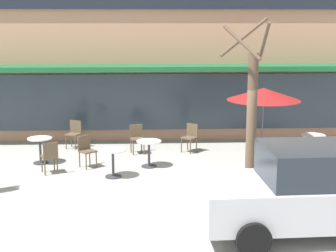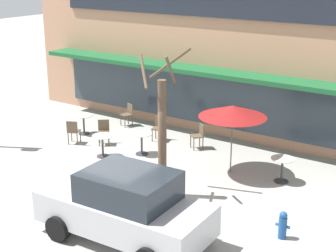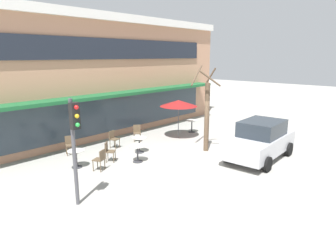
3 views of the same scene
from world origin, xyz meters
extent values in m
plane|color=#9E9B93|center=(0.00, 0.00, 0.00)|extent=(80.00, 80.00, 0.00)
cube|color=tan|center=(0.00, 10.00, 3.46)|extent=(18.60, 8.00, 6.91)
cube|color=#19592D|center=(0.00, 5.45, 2.55)|extent=(15.81, 1.10, 0.16)
cube|color=#2D3842|center=(0.00, 5.94, 1.35)|extent=(14.88, 0.10, 1.90)
cylinder|color=#333338|center=(-2.24, 1.82, 0.01)|extent=(0.44, 0.44, 0.03)
cylinder|color=#333338|center=(-2.24, 1.82, 0.38)|extent=(0.07, 0.07, 0.70)
cylinder|color=silver|center=(-2.24, 1.82, 0.74)|extent=(0.70, 0.70, 0.03)
cylinder|color=#333338|center=(-1.28, 2.75, 0.01)|extent=(0.44, 0.44, 0.03)
cylinder|color=#333338|center=(-1.28, 2.75, 0.38)|extent=(0.07, 0.07, 0.70)
cylinder|color=silver|center=(-1.28, 2.75, 0.74)|extent=(0.70, 0.70, 0.03)
cylinder|color=#333338|center=(-4.43, 3.23, 0.01)|extent=(0.44, 0.44, 0.03)
cylinder|color=#333338|center=(-4.43, 3.23, 0.38)|extent=(0.07, 0.07, 0.70)
cylinder|color=silver|center=(-4.43, 3.23, 0.74)|extent=(0.70, 0.70, 0.03)
cylinder|color=#333338|center=(3.59, 3.29, 0.01)|extent=(0.44, 0.44, 0.03)
cylinder|color=#333338|center=(3.59, 3.29, 0.38)|extent=(0.07, 0.07, 0.70)
cylinder|color=silver|center=(3.59, 3.29, 0.74)|extent=(0.70, 0.70, 0.03)
cylinder|color=#4C4C51|center=(2.00, 3.03, 1.10)|extent=(0.04, 0.04, 2.20)
cone|color=maroon|center=(2.00, 3.03, 2.03)|extent=(2.10, 2.10, 0.35)
cylinder|color=brown|center=(-3.63, 4.73, 0.23)|extent=(0.04, 0.04, 0.45)
cylinder|color=brown|center=(-3.94, 4.86, 0.23)|extent=(0.04, 0.04, 0.45)
cylinder|color=brown|center=(-3.50, 5.05, 0.23)|extent=(0.04, 0.04, 0.45)
cylinder|color=brown|center=(-3.81, 5.18, 0.23)|extent=(0.04, 0.04, 0.45)
cube|color=brown|center=(-3.72, 4.95, 0.47)|extent=(0.52, 0.52, 0.04)
cube|color=brown|center=(-3.65, 5.12, 0.69)|extent=(0.38, 0.19, 0.40)
cylinder|color=brown|center=(-2.77, 2.74, 0.23)|extent=(0.04, 0.04, 0.45)
cylinder|color=brown|center=(-3.04, 2.52, 0.23)|extent=(0.04, 0.04, 0.45)
cylinder|color=brown|center=(-2.99, 3.00, 0.23)|extent=(0.04, 0.04, 0.45)
cylinder|color=brown|center=(-3.25, 2.79, 0.23)|extent=(0.04, 0.04, 0.45)
cube|color=brown|center=(-3.01, 2.76, 0.47)|extent=(0.56, 0.56, 0.04)
cube|color=brown|center=(-3.13, 2.90, 0.69)|extent=(0.34, 0.28, 0.40)
cylinder|color=brown|center=(-4.22, 2.34, 0.23)|extent=(0.04, 0.04, 0.45)
cylinder|color=brown|center=(-3.91, 2.48, 0.23)|extent=(0.04, 0.04, 0.45)
cylinder|color=brown|center=(-4.08, 2.03, 0.23)|extent=(0.04, 0.04, 0.45)
cylinder|color=brown|center=(-3.77, 2.17, 0.23)|extent=(0.04, 0.04, 0.45)
cube|color=brown|center=(-4.00, 2.26, 0.47)|extent=(0.53, 0.53, 0.04)
cube|color=brown|center=(-3.92, 2.09, 0.69)|extent=(0.38, 0.20, 0.40)
cylinder|color=brown|center=(0.01, 4.07, 0.23)|extent=(0.04, 0.04, 0.45)
cylinder|color=brown|center=(-0.26, 4.28, 0.23)|extent=(0.04, 0.04, 0.45)
cylinder|color=brown|center=(0.22, 4.33, 0.23)|extent=(0.04, 0.04, 0.45)
cylinder|color=brown|center=(-0.04, 4.54, 0.23)|extent=(0.04, 0.04, 0.45)
cube|color=brown|center=(-0.02, 4.31, 0.47)|extent=(0.56, 0.56, 0.04)
cube|color=brown|center=(0.10, 4.44, 0.69)|extent=(0.34, 0.28, 0.40)
cylinder|color=brown|center=(-1.43, 4.10, 0.23)|extent=(0.04, 0.04, 0.45)
cylinder|color=brown|center=(-1.76, 4.02, 0.23)|extent=(0.04, 0.04, 0.45)
cylinder|color=brown|center=(-1.51, 4.43, 0.23)|extent=(0.04, 0.04, 0.45)
cylinder|color=brown|center=(-1.84, 4.35, 0.23)|extent=(0.04, 0.04, 0.45)
cube|color=brown|center=(-1.64, 4.22, 0.47)|extent=(0.48, 0.48, 0.04)
cube|color=brown|center=(-1.68, 4.40, 0.69)|extent=(0.40, 0.13, 0.40)
cube|color=#B7B7BC|center=(1.78, -1.99, 0.70)|extent=(4.27, 1.96, 0.76)
cube|color=#232B33|center=(1.93, -1.99, 1.42)|extent=(2.16, 1.68, 0.68)
cylinder|color=black|center=(0.52, -2.94, 0.32)|extent=(0.65, 0.24, 0.64)
cylinder|color=black|center=(0.45, -1.14, 0.32)|extent=(0.65, 0.24, 0.64)
cylinder|color=brown|center=(1.14, 0.51, 1.68)|extent=(0.24, 0.24, 3.36)
cylinder|color=brown|center=(1.39, 0.54, 3.66)|extent=(0.15, 0.58, 0.83)
cylinder|color=brown|center=(1.01, 1.08, 3.70)|extent=(1.21, 0.35, 0.94)
cylinder|color=brown|center=(0.79, 0.16, 3.61)|extent=(0.79, 0.79, 0.76)
camera|label=1|loc=(-1.36, -11.34, 4.16)|focal=55.00mm
camera|label=2|loc=(8.80, -10.45, 6.42)|focal=55.00mm
camera|label=3|loc=(-10.72, -7.64, 4.63)|focal=32.00mm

